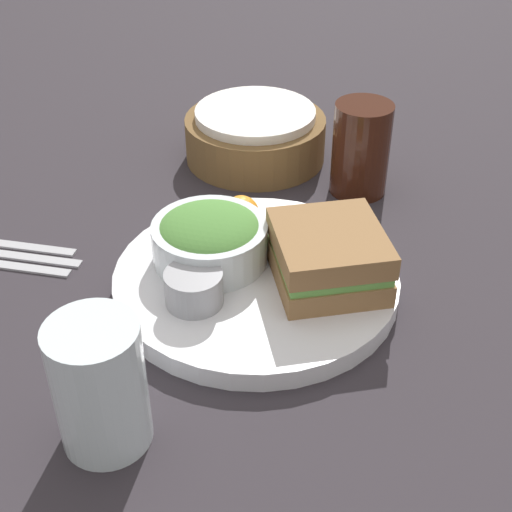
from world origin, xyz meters
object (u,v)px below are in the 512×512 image
plate (256,280)px  bread_basket (255,135)px  sandwich (328,256)px  dressing_cup (194,288)px  salad_bowl (210,238)px  drink_glass (361,149)px  spoon (1,243)px  water_glass (100,386)px

plate → bread_basket: (0.01, 0.28, 0.02)m
plate → sandwich: sandwich is taller
sandwich → dressing_cup: 0.13m
plate → bread_basket: bearing=87.6°
dressing_cup → salad_bowl: bearing=77.8°
drink_glass → spoon: size_ratio=0.65×
salad_bowl → sandwich: bearing=-18.8°
dressing_cup → spoon: bearing=148.5°
dressing_cup → bread_basket: 0.33m
water_glass → spoon: bearing=118.9°
spoon → sandwich: bearing=177.6°
dressing_cup → water_glass: water_glass is taller
drink_glass → water_glass: size_ratio=1.00×
bread_basket → spoon: bearing=-146.8°
spoon → water_glass: water_glass is taller
sandwich → plate: bearing=167.9°
bread_basket → water_glass: bearing=-106.6°
water_glass → sandwich: bearing=40.8°
plate → salad_bowl: (-0.05, 0.02, 0.04)m
salad_bowl → drink_glass: 0.25m
salad_bowl → bread_basket: (0.06, 0.26, -0.01)m
plate → drink_glass: drink_glass is taller
plate → dressing_cup: 0.08m
plate → water_glass: (-0.13, -0.19, 0.05)m
spoon → water_glass: bearing=133.4°
dressing_cup → drink_glass: 0.31m
dressing_cup → bread_basket: bread_basket is taller
sandwich → drink_glass: drink_glass is taller
salad_bowl → spoon: (-0.23, 0.07, -0.05)m
dressing_cup → water_glass: size_ratio=0.49×
plate → sandwich: 0.08m
dressing_cup → sandwich: bearing=12.6°
sandwich → water_glass: water_glass is taller
plate → salad_bowl: 0.06m
dressing_cup → spoon: size_ratio=0.32×
drink_glass → spoon: (-0.41, -0.10, -0.05)m
dressing_cup → drink_glass: drink_glass is taller
dressing_cup → bread_basket: size_ratio=0.30×
plate → dressing_cup: bearing=-143.9°
plate → drink_glass: 0.24m
bread_basket → spoon: size_ratio=1.05×
plate → spoon: bearing=162.0°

